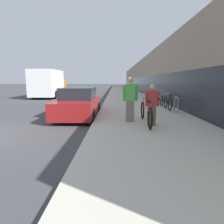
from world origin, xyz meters
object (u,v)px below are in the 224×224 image
(person_rider, at_px, (152,105))
(parked_sedan_curbside, at_px, (79,103))
(cruiser_bike_farthest, at_px, (154,97))
(tandem_bicycle, at_px, (146,113))
(moving_truck, at_px, (49,84))
(cruiser_bike_nearest, at_px, (168,103))
(bike_rack_hoop, at_px, (176,103))
(cruiser_bike_middle, at_px, (160,100))
(person_bystander, at_px, (130,99))

(person_rider, distance_m, parked_sedan_curbside, 4.22)
(cruiser_bike_farthest, xyz_separation_m, parked_sedan_curbside, (-4.85, -5.54, 0.12))
(tandem_bicycle, distance_m, person_rider, 0.52)
(person_rider, distance_m, cruiser_bike_farthest, 8.45)
(moving_truck, bearing_deg, cruiser_bike_nearest, -44.36)
(bike_rack_hoop, bearing_deg, cruiser_bike_farthest, 91.26)
(cruiser_bike_middle, bearing_deg, person_bystander, -113.90)
(cruiser_bike_middle, relative_size, cruiser_bike_farthest, 0.93)
(cruiser_bike_nearest, relative_size, parked_sedan_curbside, 0.35)
(person_bystander, xyz_separation_m, cruiser_bike_farthest, (2.40, 7.59, -0.50))
(person_bystander, distance_m, cruiser_bike_middle, 5.98)
(person_rider, xyz_separation_m, parked_sedan_curbside, (-3.21, 2.73, -0.25))
(person_rider, height_order, person_bystander, person_bystander)
(tandem_bicycle, distance_m, cruiser_bike_farthest, 8.14)
(person_bystander, distance_m, cruiser_bike_farthest, 7.97)
(bike_rack_hoop, xyz_separation_m, cruiser_bike_middle, (-0.10, 3.32, -0.14))
(person_rider, height_order, moving_truck, moving_truck)
(cruiser_bike_middle, xyz_separation_m, moving_truck, (-10.17, 7.93, 0.94))
(person_bystander, bearing_deg, parked_sedan_curbside, 140.14)
(person_bystander, relative_size, parked_sedan_curbside, 0.38)
(person_bystander, bearing_deg, cruiser_bike_nearest, 54.71)
(cruiser_bike_nearest, xyz_separation_m, parked_sedan_curbside, (-4.87, -1.37, 0.14))
(tandem_bicycle, distance_m, person_bystander, 0.86)
(bike_rack_hoop, bearing_deg, cruiser_bike_nearest, 94.32)
(tandem_bicycle, xyz_separation_m, cruiser_bike_farthest, (1.80, 7.94, -0.00))
(cruiser_bike_middle, bearing_deg, tandem_bicycle, -107.39)
(cruiser_bike_nearest, height_order, parked_sedan_curbside, parked_sedan_curbside)
(cruiser_bike_farthest, bearing_deg, cruiser_bike_nearest, -89.69)
(cruiser_bike_nearest, relative_size, cruiser_bike_middle, 0.99)
(tandem_bicycle, height_order, parked_sedan_curbside, parked_sedan_curbside)
(tandem_bicycle, height_order, cruiser_bike_nearest, tandem_bicycle)
(cruiser_bike_nearest, relative_size, cruiser_bike_farthest, 0.92)
(cruiser_bike_middle, distance_m, moving_truck, 12.93)
(person_rider, relative_size, cruiser_bike_farthest, 0.84)
(tandem_bicycle, relative_size, parked_sedan_curbside, 0.56)
(cruiser_bike_nearest, xyz_separation_m, moving_truck, (-10.18, 9.95, 0.93))
(person_rider, bearing_deg, parked_sedan_curbside, 139.57)
(cruiser_bike_middle, height_order, parked_sedan_curbside, parked_sedan_curbside)
(parked_sedan_curbside, xyz_separation_m, moving_truck, (-5.31, 11.32, 0.79))
(bike_rack_hoop, distance_m, cruiser_bike_nearest, 1.31)
(person_bystander, bearing_deg, bike_rack_hoop, 40.13)
(cruiser_bike_nearest, distance_m, cruiser_bike_farthest, 4.17)
(tandem_bicycle, xyz_separation_m, parked_sedan_curbside, (-3.05, 2.40, 0.12))
(person_bystander, height_order, bike_rack_hoop, person_bystander)
(tandem_bicycle, distance_m, moving_truck, 16.09)
(cruiser_bike_nearest, bearing_deg, person_bystander, -125.29)
(person_rider, bearing_deg, tandem_bicycle, 115.36)
(tandem_bicycle, bearing_deg, parked_sedan_curbside, 141.84)
(tandem_bicycle, xyz_separation_m, person_bystander, (-0.60, 0.35, 0.50))
(parked_sedan_curbside, bearing_deg, moving_truck, 115.11)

